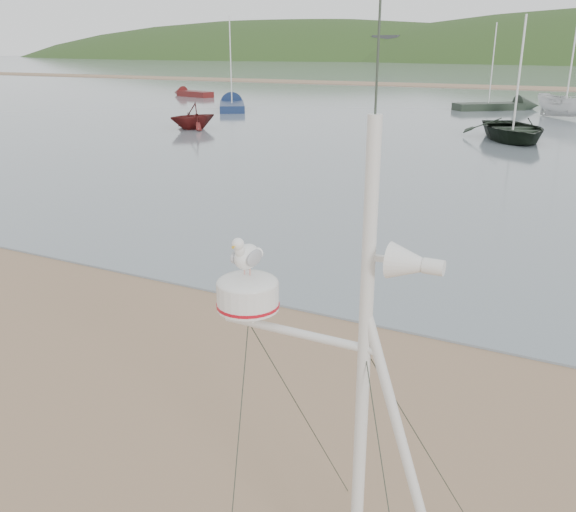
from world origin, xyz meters
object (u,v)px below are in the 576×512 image
at_px(boat_dark, 518,83).
at_px(dinghy_red_far, 187,93).
at_px(mast_rig, 350,476).
at_px(sailboat_blue_near, 232,104).
at_px(sailboat_dark_mid, 509,106).
at_px(boat_red, 192,104).
at_px(boat_white, 569,84).

bearing_deg(boat_dark, dinghy_red_far, 125.86).
xyz_separation_m(mast_rig, sailboat_blue_near, (-24.17, 36.39, -0.87)).
distance_m(sailboat_blue_near, sailboat_dark_mid, 20.61).
distance_m(boat_red, sailboat_blue_near, 12.92).
height_order(boat_red, dinghy_red_far, boat_red).
xyz_separation_m(mast_rig, boat_dark, (-2.66, 27.99, 1.59)).
height_order(boat_white, dinghy_red_far, boat_white).
bearing_deg(sailboat_blue_near, dinghy_red_far, 141.52).
bearing_deg(boat_red, sailboat_dark_mid, 79.79).
height_order(boat_white, sailboat_dark_mid, sailboat_dark_mid).
bearing_deg(mast_rig, dinghy_red_far, 127.59).
height_order(boat_red, sailboat_dark_mid, sailboat_dark_mid).
bearing_deg(boat_white, boat_dark, -153.62).
bearing_deg(dinghy_red_far, mast_rig, -52.41).
xyz_separation_m(mast_rig, boat_red, (-19.21, 24.51, 0.24)).
bearing_deg(boat_red, mast_rig, -27.03).
distance_m(mast_rig, sailboat_blue_near, 43.69).
bearing_deg(mast_rig, sailboat_blue_near, 123.60).
relative_size(boat_white, sailboat_dark_mid, 0.65).
bearing_deg(dinghy_red_far, boat_white, -7.35).
distance_m(mast_rig, boat_dark, 28.17).
bearing_deg(mast_rig, boat_white, 91.66).
bearing_deg(boat_white, sailboat_dark_mid, 75.85).
bearing_deg(sailboat_blue_near, boat_red, -67.32).
height_order(boat_dark, dinghy_red_far, boat_dark).
bearing_deg(mast_rig, sailboat_dark_mid, 96.68).
relative_size(mast_rig, sailboat_dark_mid, 0.74).
bearing_deg(sailboat_dark_mid, sailboat_blue_near, -156.98).
bearing_deg(sailboat_dark_mid, boat_white, -47.64).
relative_size(mast_rig, boat_red, 1.77).
relative_size(dinghy_red_far, sailboat_blue_near, 0.76).
height_order(dinghy_red_far, sailboat_dark_mid, sailboat_dark_mid).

